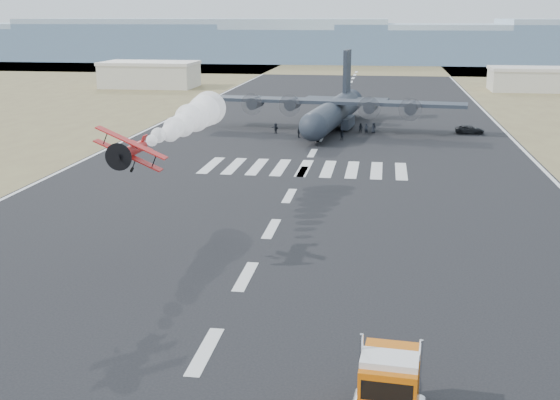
% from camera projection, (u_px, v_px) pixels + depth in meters
% --- Properties ---
extents(ground, '(500.00, 500.00, 0.00)m').
position_uv_depth(ground, '(205.00, 351.00, 40.14)').
color(ground, black).
rests_on(ground, ground).
extents(scrub_far, '(500.00, 80.00, 0.00)m').
position_uv_depth(scrub_far, '(359.00, 66.00, 260.06)').
color(scrub_far, olive).
rests_on(scrub_far, ground).
extents(runway_markings, '(60.00, 260.00, 0.01)m').
position_uv_depth(runway_markings, '(312.00, 153.00, 97.51)').
color(runway_markings, silver).
rests_on(runway_markings, ground).
extents(ridge_seg_b, '(150.00, 50.00, 15.00)m').
position_uv_depth(ridge_seg_b, '(63.00, 41.00, 305.27)').
color(ridge_seg_b, '#8BA0B0').
rests_on(ridge_seg_b, ground).
extents(ridge_seg_c, '(150.00, 50.00, 17.00)m').
position_uv_depth(ridge_seg_c, '(208.00, 39.00, 295.79)').
color(ridge_seg_c, '#8BA0B0').
rests_on(ridge_seg_c, ground).
extents(ridge_seg_d, '(150.00, 50.00, 13.00)m').
position_uv_depth(ridge_seg_d, '(363.00, 45.00, 287.08)').
color(ridge_seg_d, '#8BA0B0').
rests_on(ridge_seg_d, ground).
extents(ridge_seg_e, '(150.00, 50.00, 15.00)m').
position_uv_depth(ridge_seg_e, '(528.00, 44.00, 277.59)').
color(ridge_seg_e, '#8BA0B0').
rests_on(ridge_seg_e, ground).
extents(hangar_left, '(24.50, 14.50, 6.70)m').
position_uv_depth(hangar_left, '(150.00, 74.00, 185.29)').
color(hangar_left, '#AEAA9B').
rests_on(hangar_left, ground).
extents(hangar_right, '(20.50, 12.50, 5.90)m').
position_uv_depth(hangar_right, '(531.00, 79.00, 176.26)').
color(hangar_right, '#AEAA9B').
rests_on(hangar_right, ground).
extents(semi_truck, '(3.31, 8.42, 3.73)m').
position_uv_depth(semi_truck, '(388.00, 394.00, 32.14)').
color(semi_truck, black).
rests_on(semi_truck, ground).
extents(aerobatic_biplane, '(5.22, 5.01, 3.34)m').
position_uv_depth(aerobatic_biplane, '(130.00, 150.00, 51.63)').
color(aerobatic_biplane, red).
extents(smoke_trail, '(3.54, 21.68, 3.54)m').
position_uv_depth(smoke_trail, '(197.00, 115.00, 68.96)').
color(smoke_trail, white).
extents(transport_aircraft, '(43.46, 35.69, 12.53)m').
position_uv_depth(transport_aircraft, '(334.00, 110.00, 117.31)').
color(transport_aircraft, '#1F232F').
rests_on(transport_aircraft, ground).
extents(support_vehicle, '(4.63, 2.14, 1.29)m').
position_uv_depth(support_vehicle, '(470.00, 130.00, 113.41)').
color(support_vehicle, black).
rests_on(support_vehicle, ground).
extents(crew_a, '(0.74, 0.64, 1.78)m').
position_uv_depth(crew_a, '(366.00, 129.00, 112.37)').
color(crew_a, black).
rests_on(crew_a, ground).
extents(crew_b, '(0.89, 0.67, 1.63)m').
position_uv_depth(crew_b, '(342.00, 135.00, 107.16)').
color(crew_b, black).
rests_on(crew_b, ground).
extents(crew_c, '(1.05, 1.26, 1.78)m').
position_uv_depth(crew_c, '(315.00, 132.00, 109.88)').
color(crew_c, black).
rests_on(crew_c, ground).
extents(crew_d, '(0.72, 1.10, 1.72)m').
position_uv_depth(crew_d, '(299.00, 132.00, 109.59)').
color(crew_d, black).
rests_on(crew_d, ground).
extents(crew_e, '(0.94, 0.73, 1.69)m').
position_uv_depth(crew_e, '(374.00, 128.00, 113.82)').
color(crew_e, black).
rests_on(crew_e, ground).
extents(crew_f, '(1.47, 1.38, 1.64)m').
position_uv_depth(crew_f, '(276.00, 128.00, 113.58)').
color(crew_f, black).
rests_on(crew_f, ground).
extents(crew_g, '(0.51, 0.61, 1.64)m').
position_uv_depth(crew_g, '(304.00, 133.00, 108.78)').
color(crew_g, black).
rests_on(crew_g, ground).
extents(crew_h, '(0.84, 0.58, 1.60)m').
position_uv_depth(crew_h, '(361.00, 128.00, 114.00)').
color(crew_h, black).
rests_on(crew_h, ground).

